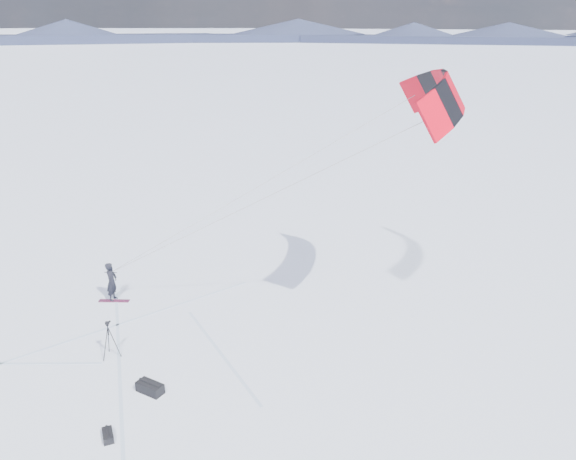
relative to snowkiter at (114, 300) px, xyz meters
The scene contains 9 objects.
ground 5.22m from the snowkiter, 57.13° to the right, with size 1800.00×1800.00×0.00m, color white.
horizon_hills 6.05m from the snowkiter, 57.13° to the right, with size 704.00×704.42×8.00m.
snow_tracks 4.38m from the snowkiter, 78.72° to the right, with size 13.93×9.84×0.01m.
snowkiter is the anchor object (origin of this frame).
snowboard 0.13m from the snowkiter, 41.00° to the right, with size 1.32×0.25×0.04m, color maroon.
tripod 4.67m from the snowkiter, 46.86° to the right, with size 0.66×0.59×1.44m.
gear_bag_a 7.23m from the snowkiter, 36.62° to the right, with size 0.93×0.47×0.41m.
gear_bag_b 9.04m from the snowkiter, 46.84° to the right, with size 0.64×0.60×0.27m.
power_kite 15.83m from the snowkiter, 21.64° to the left, with size 13.64×7.78×8.55m.
Camera 1 is at (14.20, -11.44, 11.45)m, focal length 35.00 mm.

